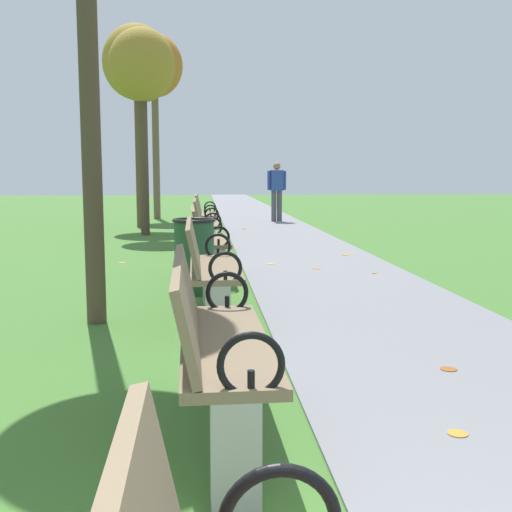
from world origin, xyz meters
TOP-DOWN VIEW (x-y plane):
  - paved_walkway at (1.10, 18.00)m, footprint 2.20×44.00m
  - park_bench_2 at (-0.50, 2.61)m, footprint 0.51×1.61m
  - park_bench_3 at (-0.50, 5.18)m, footprint 0.49×1.61m
  - park_bench_4 at (-0.50, 7.63)m, footprint 0.51×1.61m
  - park_bench_5 at (-0.50, 10.25)m, footprint 0.48×1.60m
  - park_bench_6 at (-0.50, 12.85)m, footprint 0.48×1.60m
  - tree_3 at (-1.80, 13.40)m, footprint 1.40×1.40m
  - tree_4 at (-2.11, 15.52)m, footprint 1.65×1.65m
  - tree_5 at (-1.90, 18.51)m, footprint 1.64×1.64m
  - pedestrian_walking at (1.50, 16.94)m, footprint 0.53×0.26m
  - trash_bin at (-0.65, 6.49)m, footprint 0.48×0.48m
  - scattered_leaves at (0.04, 5.84)m, footprint 4.36×16.20m

SIDE VIEW (x-z plane):
  - paved_walkway at x=1.10m, z-range 0.00..0.02m
  - scattered_leaves at x=0.04m, z-range 0.00..0.03m
  - trash_bin at x=-0.65m, z-range 0.00..0.84m
  - park_bench_2 at x=-0.50m, z-range 0.04..0.93m
  - park_bench_3 at x=-0.50m, z-range 0.04..0.93m
  - park_bench_4 at x=-0.50m, z-range 0.04..0.93m
  - park_bench_5 at x=-0.50m, z-range 0.04..0.93m
  - park_bench_6 at x=-0.50m, z-range 0.04..0.93m
  - pedestrian_walking at x=1.50m, z-range 0.12..1.74m
  - tree_3 at x=-1.80m, z-range 1.35..5.73m
  - tree_4 at x=-2.11m, z-range 1.52..6.45m
  - tree_5 at x=-1.90m, z-range 1.69..7.03m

